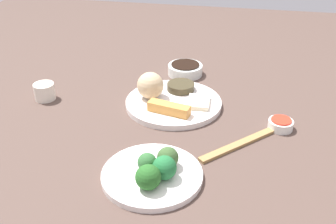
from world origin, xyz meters
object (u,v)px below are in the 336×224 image
Objects in this scene: soy_sauce_bowl at (185,70)px; chopsticks_pair at (239,144)px; broccoli_plate at (152,175)px; teacup at (45,92)px; sauce_ramekin_sweet_and_sour at (281,125)px; main_plate at (174,103)px.

soy_sauce_bowl reaches higher than chopsticks_pair.
soy_sauce_bowl is 0.47× the size of chopsticks_pair.
broccoli_plate is 0.49m from teacup.
sauce_ramekin_sweet_and_sour is 0.14m from chopsticks_pair.
chopsticks_pair is at bearing -131.36° from main_plate.
teacup is at bearing 86.93° from sauce_ramekin_sweet_and_sour.
chopsticks_pair is at bearing -153.34° from soy_sauce_bowl.
main_plate reaches higher than broccoli_plate.
sauce_ramekin_sweet_and_sour is 0.67m from teacup.
main_plate is 0.33m from broccoli_plate.
soy_sauce_bowl is 0.41m from sauce_ramekin_sweet_and_sour.
chopsticks_pair is (-0.10, 0.10, -0.01)m from sauce_ramekin_sweet_and_sour.
broccoli_plate is 0.38m from sauce_ramekin_sweet_and_sour.
chopsticks_pair is at bearing -48.71° from broccoli_plate.
teacup is at bearing 123.28° from soy_sauce_bowl.
main_plate is at bearing 76.76° from sauce_ramekin_sweet_and_sour.
teacup is at bearing 76.70° from chopsticks_pair.
teacup reaches higher than chopsticks_pair.
broccoli_plate is 3.69× the size of teacup.
teacup reaches higher than broccoli_plate.
sauce_ramekin_sweet_and_sour is 0.27× the size of chopsticks_pair.
sauce_ramekin_sweet_and_sour reaches higher than chopsticks_pair.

